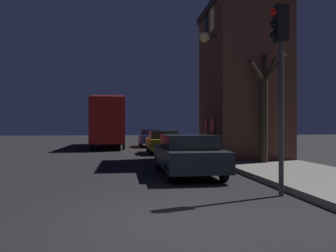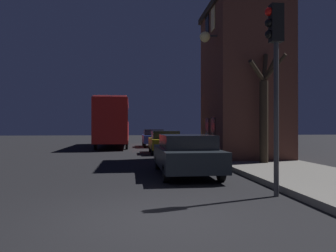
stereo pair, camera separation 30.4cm
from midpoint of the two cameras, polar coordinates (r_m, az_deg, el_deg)
The scene contains 9 objects.
ground_plane at distance 6.08m, azimuth -2.39°, elevation -15.99°, with size 120.00×120.00×0.00m, color black.
brick_building at distance 17.17m, azimuth 12.29°, elevation 7.64°, with size 3.68×4.68×7.61m.
streetlamp at distance 15.49m, azimuth 7.44°, elevation 10.37°, with size 1.21×0.49×5.88m.
traffic_light at distance 8.42m, azimuth 17.91°, elevation 10.95°, with size 0.43×0.24×4.59m.
bare_tree at distance 14.33m, azimuth 15.72°, elevation 2.94°, with size 1.61×1.48×4.67m.
bus at distance 27.90m, azimuth -10.37°, elevation 1.10°, with size 2.46×10.81×3.84m.
car_near_lane at distance 11.39m, azimuth 2.63°, elevation -4.84°, with size 1.87×4.63×1.39m.
car_mid_lane at distance 20.56m, azimuth -1.40°, elevation -2.70°, with size 1.82×3.85×1.42m.
car_far_lane at distance 27.39m, azimuth -3.50°, elevation -2.01°, with size 1.73×4.04×1.46m.
Camera 1 is at (-0.71, -5.80, 1.66)m, focal length 35.00 mm.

